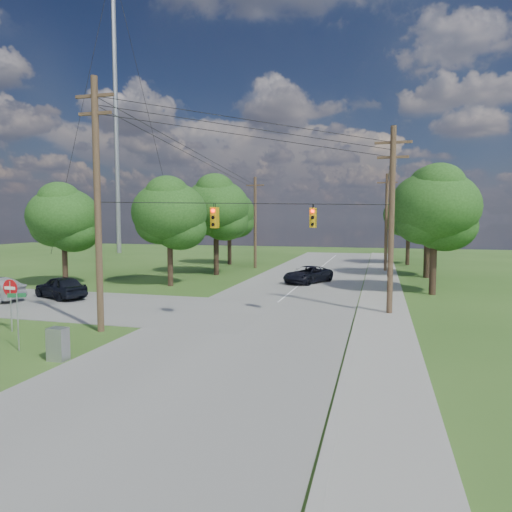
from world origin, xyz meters
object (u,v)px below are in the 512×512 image
(pole_north_e, at_px, (386,222))
(control_cabinet, at_px, (58,344))
(pole_sw, at_px, (97,202))
(pole_north_w, at_px, (255,222))
(pole_ne, at_px, (391,218))
(car_cross_dark, at_px, (61,287))
(do_not_enter_sign, at_px, (10,294))
(car_main_north, at_px, (308,274))

(pole_north_e, distance_m, control_cabinet, 36.47)
(pole_sw, bearing_deg, control_cabinet, -75.96)
(control_cabinet, bearing_deg, pole_north_w, 91.75)
(pole_ne, distance_m, pole_north_e, 22.00)
(pole_ne, relative_size, pole_north_w, 1.05)
(pole_ne, xyz_separation_m, pole_north_w, (-13.90, 22.00, -0.34))
(car_cross_dark, distance_m, do_not_enter_sign, 9.33)
(pole_north_e, bearing_deg, pole_ne, -90.00)
(pole_sw, height_order, pole_north_e, pole_sw)
(pole_ne, height_order, car_main_north, pole_ne)
(pole_sw, height_order, do_not_enter_sign, pole_sw)
(do_not_enter_sign, bearing_deg, car_main_north, 63.43)
(car_main_north, height_order, do_not_enter_sign, do_not_enter_sign)
(car_main_north, bearing_deg, pole_ne, -36.08)
(car_cross_dark, bearing_deg, pole_sw, 71.52)
(pole_north_e, xyz_separation_m, car_cross_dark, (-21.52, -22.34, -4.33))
(pole_ne, relative_size, car_cross_dark, 2.34)
(pole_north_w, bearing_deg, car_main_north, -54.25)
(pole_sw, xyz_separation_m, pole_ne, (13.50, 7.60, -0.76))
(car_cross_dark, height_order, do_not_enter_sign, do_not_enter_sign)
(pole_sw, relative_size, car_cross_dark, 2.68)
(car_main_north, bearing_deg, car_cross_dark, -116.66)
(pole_sw, relative_size, car_main_north, 2.39)
(car_cross_dark, bearing_deg, control_cabinet, 61.70)
(pole_north_w, bearing_deg, pole_sw, -89.23)
(pole_north_e, distance_m, car_cross_dark, 31.32)
(pole_north_e, height_order, do_not_enter_sign, pole_north_e)
(pole_north_e, distance_m, car_main_north, 12.98)
(pole_north_e, bearing_deg, do_not_enter_sign, -119.81)
(pole_north_w, bearing_deg, pole_ne, -57.71)
(pole_north_w, relative_size, car_main_north, 1.99)
(car_cross_dark, bearing_deg, pole_north_e, 159.73)
(pole_ne, bearing_deg, control_cabinet, -135.94)
(car_main_north, bearing_deg, pole_north_e, 83.26)
(pole_north_e, height_order, pole_north_w, same)
(pole_north_w, bearing_deg, control_cabinet, -87.47)
(pole_north_e, xyz_separation_m, control_cabinet, (-12.40, -34.00, -4.50))
(car_main_north, xyz_separation_m, do_not_enter_sign, (-11.20, -20.37, 1.11))
(control_cabinet, bearing_deg, pole_ne, 43.28)
(pole_sw, xyz_separation_m, control_cabinet, (1.10, -4.40, -5.59))
(do_not_enter_sign, bearing_deg, control_cabinet, -29.58)
(pole_north_w, xyz_separation_m, do_not_enter_sign, (-3.72, -30.76, -3.29))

